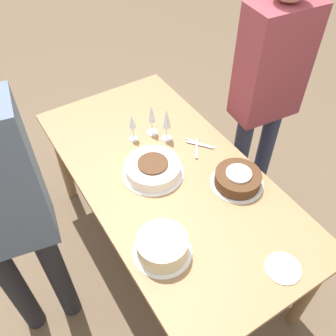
# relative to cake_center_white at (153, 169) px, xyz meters

# --- Properties ---
(ground_plane) EXTENTS (12.00, 12.00, 0.00)m
(ground_plane) POSITION_rel_cake_center_white_xyz_m (-0.05, -0.07, -0.82)
(ground_plane) COLOR brown
(dining_table) EXTENTS (1.80, 0.91, 0.78)m
(dining_table) POSITION_rel_cake_center_white_xyz_m (-0.05, -0.07, -0.14)
(dining_table) COLOR #9E754C
(dining_table) RESTS_ON ground_plane
(cake_center_white) EXTENTS (0.35, 0.35, 0.08)m
(cake_center_white) POSITION_rel_cake_center_white_xyz_m (0.00, 0.00, 0.00)
(cake_center_white) COLOR white
(cake_center_white) RESTS_ON dining_table
(cake_front_chocolate) EXTENTS (0.29, 0.29, 0.09)m
(cake_front_chocolate) POSITION_rel_cake_center_white_xyz_m (-0.31, -0.35, 0.00)
(cake_front_chocolate) COLOR white
(cake_front_chocolate) RESTS_ON dining_table
(cake_back_decorated) EXTENTS (0.28, 0.28, 0.11)m
(cake_back_decorated) POSITION_rel_cake_center_white_xyz_m (-0.45, 0.22, 0.01)
(cake_back_decorated) COLOR white
(cake_back_decorated) RESTS_ON dining_table
(wine_glass_near) EXTENTS (0.06, 0.06, 0.22)m
(wine_glass_near) POSITION_rel_cake_center_white_xyz_m (0.20, -0.21, 0.11)
(wine_glass_near) COLOR silver
(wine_glass_near) RESTS_ON dining_table
(wine_glass_far) EXTENTS (0.06, 0.06, 0.18)m
(wine_glass_far) POSITION_rel_cake_center_white_xyz_m (0.31, -0.04, 0.09)
(wine_glass_far) COLOR silver
(wine_glass_far) RESTS_ON dining_table
(wine_glass_extra) EXTENTS (0.07, 0.07, 0.21)m
(wine_glass_extra) POSITION_rel_cake_center_white_xyz_m (0.30, -0.17, 0.10)
(wine_glass_extra) COLOR silver
(wine_glass_extra) RESTS_ON dining_table
(dessert_plate_left) EXTENTS (0.17, 0.17, 0.01)m
(dessert_plate_left) POSITION_rel_cake_center_white_xyz_m (-0.81, -0.20, -0.03)
(dessert_plate_left) COLOR white
(dessert_plate_left) RESTS_ON dining_table
(fork_pile) EXTENTS (0.19, 0.16, 0.01)m
(fork_pile) POSITION_rel_cake_center_white_xyz_m (0.05, -0.35, -0.03)
(fork_pile) COLOR silver
(fork_pile) RESTS_ON dining_table
(person_cutting) EXTENTS (0.26, 0.42, 1.71)m
(person_cutting) POSITION_rel_cake_center_white_xyz_m (0.05, -0.84, 0.22)
(person_cutting) COLOR #2D334C
(person_cutting) RESTS_ON ground_plane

